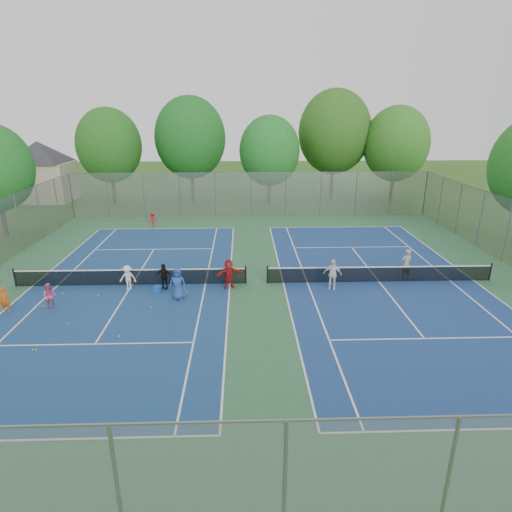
{
  "coord_description": "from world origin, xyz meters",
  "views": [
    {
      "loc": [
        -0.76,
        -22.34,
        9.36
      ],
      "look_at": [
        0.0,
        1.0,
        1.3
      ],
      "focal_mm": 30.0,
      "sensor_mm": 36.0,
      "label": 1
    }
  ],
  "objects_px": {
    "ball_hopper": "(177,274)",
    "instructor": "(406,264)",
    "net_left": "(131,277)",
    "ball_crate": "(158,289)",
    "net_right": "(380,274)"
  },
  "relations": [
    {
      "from": "ball_hopper",
      "to": "instructor",
      "type": "relative_size",
      "value": 0.27
    },
    {
      "from": "net_left",
      "to": "ball_crate",
      "type": "height_order",
      "value": "net_left"
    },
    {
      "from": "instructor",
      "to": "net_left",
      "type": "bearing_deg",
      "value": -12.66
    },
    {
      "from": "net_left",
      "to": "instructor",
      "type": "height_order",
      "value": "instructor"
    },
    {
      "from": "net_left",
      "to": "ball_crate",
      "type": "xyz_separation_m",
      "value": [
        1.62,
        -0.97,
        -0.29
      ]
    },
    {
      "from": "net_left",
      "to": "ball_crate",
      "type": "relative_size",
      "value": 34.3
    },
    {
      "from": "ball_crate",
      "to": "ball_hopper",
      "type": "bearing_deg",
      "value": 68.53
    },
    {
      "from": "net_right",
      "to": "instructor",
      "type": "distance_m",
      "value": 1.68
    },
    {
      "from": "net_left",
      "to": "instructor",
      "type": "xyz_separation_m",
      "value": [
        15.58,
        0.32,
        0.47
      ]
    },
    {
      "from": "ball_hopper",
      "to": "ball_crate",
      "type": "bearing_deg",
      "value": -111.47
    },
    {
      "from": "net_left",
      "to": "ball_hopper",
      "type": "relative_size",
      "value": 26.01
    },
    {
      "from": "net_left",
      "to": "ball_crate",
      "type": "distance_m",
      "value": 1.91
    },
    {
      "from": "net_right",
      "to": "ball_crate",
      "type": "bearing_deg",
      "value": -175.52
    },
    {
      "from": "net_right",
      "to": "instructor",
      "type": "relative_size",
      "value": 6.95
    },
    {
      "from": "net_right",
      "to": "ball_hopper",
      "type": "height_order",
      "value": "net_right"
    }
  ]
}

